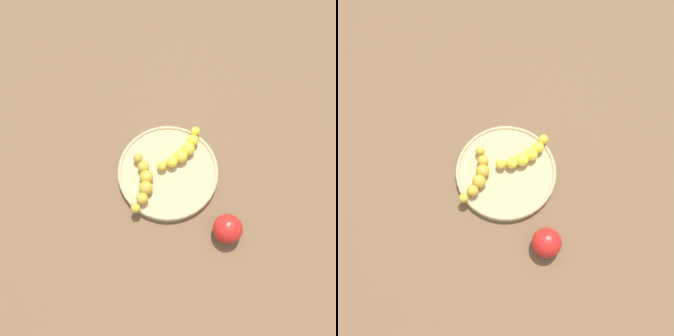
% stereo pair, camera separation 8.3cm
% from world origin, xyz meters
% --- Properties ---
extents(ground_plane, '(2.40, 2.40, 0.00)m').
position_xyz_m(ground_plane, '(0.00, 0.00, 0.00)').
color(ground_plane, brown).
extents(fruit_bowl, '(0.27, 0.27, 0.02)m').
position_xyz_m(fruit_bowl, '(0.00, 0.00, 0.01)').
color(fruit_bowl, tan).
rests_on(fruit_bowl, ground_plane).
extents(banana_yellow, '(0.13, 0.11, 0.04)m').
position_xyz_m(banana_yellow, '(-0.05, -0.04, 0.04)').
color(banana_yellow, yellow).
rests_on(banana_yellow, fruit_bowl).
extents(banana_spotted, '(0.07, 0.16, 0.04)m').
position_xyz_m(banana_spotted, '(0.07, 0.03, 0.04)').
color(banana_spotted, gold).
rests_on(banana_spotted, fruit_bowl).
extents(apple_red, '(0.07, 0.07, 0.07)m').
position_xyz_m(apple_red, '(-0.12, 0.18, 0.04)').
color(apple_red, red).
rests_on(apple_red, ground_plane).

